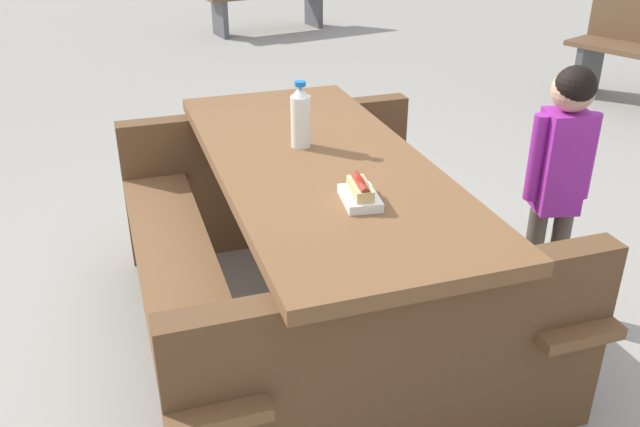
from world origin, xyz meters
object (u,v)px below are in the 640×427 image
picnic_table (320,232)px  soda_bottle (301,117)px  child_in_coat (561,163)px  hotdog_tray (360,193)px

picnic_table → soda_bottle: bearing=175.3°
picnic_table → child_in_coat: size_ratio=1.96×
soda_bottle → hotdog_tray: bearing=-11.5°
hotdog_tray → child_in_coat: 0.95m
soda_bottle → hotdog_tray: soda_bottle is taller
soda_bottle → picnic_table: bearing=-4.7°
soda_bottle → child_in_coat: 1.03m
hotdog_tray → picnic_table: bearing=165.8°
soda_bottle → hotdog_tray: 0.55m
picnic_table → child_in_coat: child_in_coat is taller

